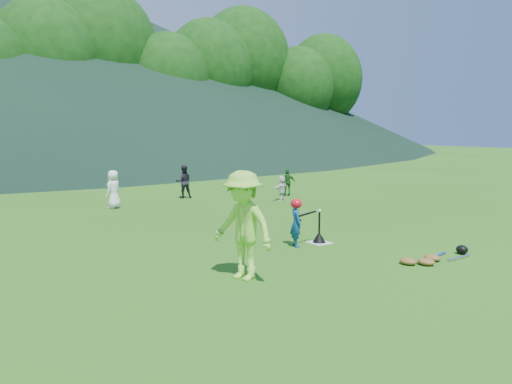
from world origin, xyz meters
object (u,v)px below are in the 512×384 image
adult_coach (243,225)px  fielder_a (114,189)px  fielder_d (282,188)px  fielder_b (184,182)px  batting_tee (319,237)px  home_plate (319,243)px  batter_child (296,223)px  equipment_pile (433,258)px  fielder_c (288,183)px

adult_coach → fielder_a: (0.75, 8.80, -0.31)m
fielder_d → fielder_b: bearing=-68.2°
adult_coach → batting_tee: (2.88, 1.29, -0.80)m
fielder_d → home_plate: bearing=36.0°
batter_child → equipment_pile: (1.42, -2.46, -0.45)m
fielder_c → batting_tee: 8.06m
adult_coach → home_plate: bearing=97.4°
batter_child → fielder_c: batter_child is taller
fielder_b → equipment_pile: 10.84m
fielder_a → fielder_c: (6.53, -0.78, -0.11)m
batter_child → fielder_a: size_ratio=0.83×
fielder_c → equipment_pile: fielder_c is taller
fielder_b → fielder_c: bearing=172.9°
fielder_b → equipment_pile: size_ratio=0.68×
batter_child → batting_tee: size_ratio=1.51×
fielder_c → fielder_d: (-0.97, -0.90, -0.06)m
adult_coach → fielder_c: 10.84m
adult_coach → fielder_c: bearing=121.1°
adult_coach → fielder_b: size_ratio=1.52×
home_plate → fielder_d: fielder_d is taller
adult_coach → fielder_a: bearing=158.4°
adult_coach → fielder_d: adult_coach is taller
fielder_c → home_plate: bearing=81.0°
fielder_c → batting_tee: bearing=81.0°
home_plate → fielder_c: size_ratio=0.44×
batter_child → adult_coach: size_ratio=0.55×
fielder_a → equipment_pile: fielder_a is taller
home_plate → equipment_pile: 2.54m
adult_coach → fielder_d: size_ratio=2.08×
fielder_b → batting_tee: fielder_b is taller
equipment_pile → fielder_d: bearing=72.3°
home_plate → adult_coach: (-2.88, -1.29, 0.92)m
fielder_a → fielder_c: size_ratio=1.21×
fielder_b → adult_coach: bearing=87.1°
home_plate → equipment_pile: size_ratio=0.25×
adult_coach → fielder_b: 10.39m
home_plate → batting_tee: 0.12m
adult_coach → fielder_c: (7.28, 8.02, -0.42)m
batting_tee → fielder_d: bearing=59.6°
batting_tee → adult_coach: bearing=-155.9°
adult_coach → equipment_pile: adult_coach is taller
batter_child → fielder_a: 7.61m
fielder_c → fielder_d: size_ratio=1.14×
fielder_a → fielder_c: bearing=140.2°
fielder_b → fielder_c: size_ratio=1.20×
fielder_d → batting_tee: bearing=36.0°
fielder_d → batting_tee: fielder_d is taller
home_plate → adult_coach: bearing=-155.9°
fielder_c → adult_coach: bearing=71.9°
adult_coach → fielder_d: 9.53m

